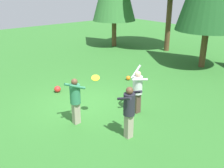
# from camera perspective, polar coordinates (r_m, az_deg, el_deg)

# --- Properties ---
(ground_plane) EXTENTS (40.00, 40.00, 0.00)m
(ground_plane) POSITION_cam_1_polar(r_m,az_deg,el_deg) (10.04, -6.16, -4.40)
(ground_plane) COLOR #2D6B28
(person_thrower) EXTENTS (0.63, 0.62, 1.73)m
(person_thrower) POSITION_cam_1_polar(r_m,az_deg,el_deg) (9.03, 5.64, -0.96)
(person_thrower) COLOR #4C382D
(person_thrower) RESTS_ON ground_plane
(person_catcher) EXTENTS (0.53, 0.58, 1.57)m
(person_catcher) POSITION_cam_1_polar(r_m,az_deg,el_deg) (8.35, -8.11, -2.98)
(person_catcher) COLOR gray
(person_catcher) RESTS_ON ground_plane
(person_bystander) EXTENTS (0.56, 0.48, 1.63)m
(person_bystander) POSITION_cam_1_polar(r_m,az_deg,el_deg) (7.50, 3.80, -5.38)
(person_bystander) COLOR gray
(person_bystander) RESTS_ON ground_plane
(frisbee) EXTENTS (0.37, 0.37, 0.14)m
(frisbee) POSITION_cam_1_polar(r_m,az_deg,el_deg) (8.48, -3.65, 1.35)
(frisbee) COLOR yellow
(ball_orange) EXTENTS (0.21, 0.21, 0.21)m
(ball_orange) POSITION_cam_1_polar(r_m,az_deg,el_deg) (12.43, 3.61, 1.34)
(ball_orange) COLOR orange
(ball_orange) RESTS_ON ground_plane
(ball_red) EXTENTS (0.28, 0.28, 0.28)m
(ball_red) POSITION_cam_1_polar(r_m,az_deg,el_deg) (11.24, -11.96, -1.11)
(ball_red) COLOR red
(ball_red) RESTS_ON ground_plane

